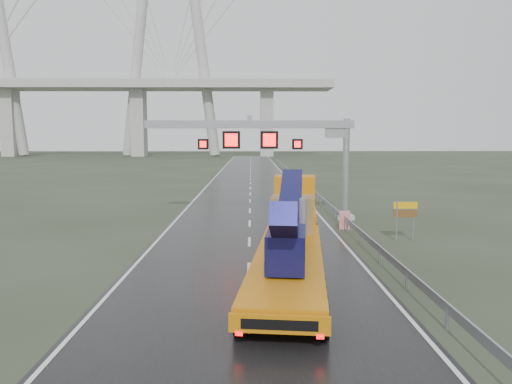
{
  "coord_description": "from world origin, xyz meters",
  "views": [
    {
      "loc": [
        0.11,
        -17.62,
        5.87
      ],
      "look_at": [
        0.34,
        6.79,
        3.2
      ],
      "focal_mm": 35.0,
      "sensor_mm": 36.0,
      "label": 1
    }
  ],
  "objects_px": {
    "heavy_haul_truck": "(292,225)",
    "exit_sign_pair": "(405,213)",
    "striped_barrier": "(345,220)",
    "sign_gantry": "(279,141)"
  },
  "relations": [
    {
      "from": "heavy_haul_truck",
      "to": "exit_sign_pair",
      "type": "relative_size",
      "value": 8.04
    },
    {
      "from": "exit_sign_pair",
      "to": "striped_barrier",
      "type": "bearing_deg",
      "value": 128.51
    },
    {
      "from": "exit_sign_pair",
      "to": "striped_barrier",
      "type": "distance_m",
      "value": 4.76
    },
    {
      "from": "sign_gantry",
      "to": "striped_barrier",
      "type": "height_order",
      "value": "sign_gantry"
    },
    {
      "from": "sign_gantry",
      "to": "heavy_haul_truck",
      "type": "relative_size",
      "value": 0.81
    },
    {
      "from": "heavy_haul_truck",
      "to": "striped_barrier",
      "type": "distance_m",
      "value": 8.95
    },
    {
      "from": "heavy_haul_truck",
      "to": "striped_barrier",
      "type": "xyz_separation_m",
      "value": [
        4.07,
        7.89,
        -1.09
      ]
    },
    {
      "from": "heavy_haul_truck",
      "to": "striped_barrier",
      "type": "bearing_deg",
      "value": 69.07
    },
    {
      "from": "sign_gantry",
      "to": "exit_sign_pair",
      "type": "bearing_deg",
      "value": -49.05
    },
    {
      "from": "sign_gantry",
      "to": "striped_barrier",
      "type": "distance_m",
      "value": 7.58
    }
  ]
}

